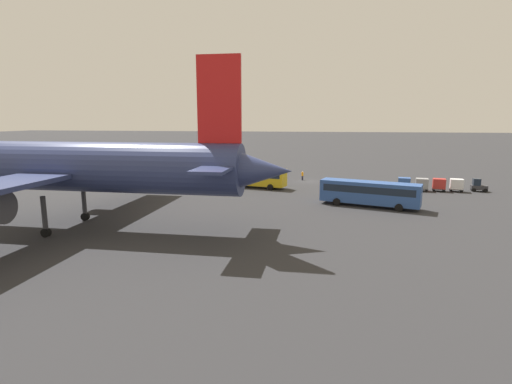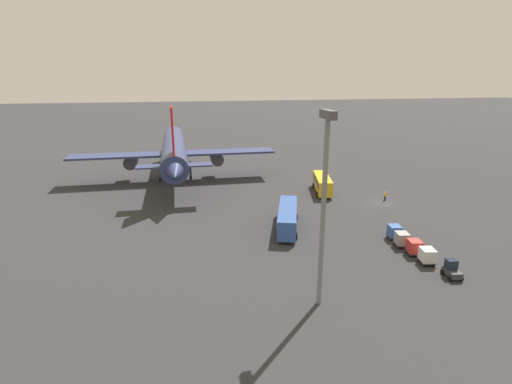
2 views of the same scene
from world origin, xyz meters
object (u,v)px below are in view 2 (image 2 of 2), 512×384
Objects in this scene: shuttle_bus_near at (322,183)px; worker_person at (385,196)px; cargo_cart_red at (414,247)px; cargo_cart_grey at (402,239)px; airplane at (174,150)px; baggage_tug at (452,270)px; cargo_cart_white at (427,255)px; shuttle_bus_far at (288,216)px; cargo_cart_blue at (394,231)px.

shuttle_bus_near is 12.38m from worker_person.
cargo_cart_red and cargo_cart_grey have the same top height.
worker_person is (-24.68, -38.77, -5.74)m from airplane.
baggage_tug reaches higher than cargo_cart_white.
shuttle_bus_far reaches higher than shuttle_bus_near.
worker_person is at bearing -122.66° from airplane.
airplane reaches higher than shuttle_bus_far.
cargo_cart_red is 5.40m from cargo_cart_blue.
cargo_cart_blue is (-7.05, -14.02, -0.82)m from shuttle_bus_far.
shuttle_bus_near is 32.93m from cargo_cart_white.
worker_person is 0.77× the size of cargo_cart_blue.
baggage_tug is 29.78m from worker_person.
cargo_cart_white is at bearing -176.79° from cargo_cart_grey.
cargo_cart_white and cargo_cart_red have the same top height.
baggage_tug is 1.13× the size of cargo_cart_white.
cargo_cart_white is at bearing -164.02° from shuttle_bus_near.
airplane is 4.71× the size of shuttle_bus_near.
cargo_cart_grey is (-27.48, -1.34, -0.79)m from shuttle_bus_near.
airplane is 62.40m from baggage_tug.
cargo_cart_grey is (-44.60, -30.37, -5.42)m from airplane.
cargo_cart_blue is at bearing -162.83° from shuttle_bus_near.
shuttle_bus_near is (-17.12, -29.03, -4.63)m from airplane.
worker_person is (10.18, -22.00, -1.14)m from shuttle_bus_far.
cargo_cart_grey is 1.00× the size of cargo_cart_blue.
cargo_cart_red is (-47.30, -30.58, -5.42)m from airplane.
airplane reaches higher than cargo_cart_red.
cargo_cart_red is at bearing 2.03° from cargo_cart_white.
airplane is 23.07× the size of cargo_cart_white.
cargo_cart_blue reaches higher than worker_person.
baggage_tug is 9.03m from cargo_cart_grey.
baggage_tug is at bearing -124.50° from shuttle_bus_far.
shuttle_bus_near is 4.90× the size of cargo_cart_blue.
airplane reaches higher than shuttle_bus_near.
airplane is at bearing 31.53° from cargo_cart_white.
shuttle_bus_near reaches higher than cargo_cart_red.
worker_person is at bearing -114.71° from shuttle_bus_near.
airplane is 23.07× the size of cargo_cart_blue.
baggage_tug is at bearing -166.56° from cargo_cart_white.
shuttle_bus_far is at bearing 42.56° from cargo_cart_white.
shuttle_bus_far is 20.58m from cargo_cart_white.
cargo_cart_grey is (-19.92, 8.40, 0.32)m from worker_person.
shuttle_bus_far is at bearing -154.49° from airplane.
shuttle_bus_near reaches higher than cargo_cart_grey.
airplane is at bearing 72.59° from shuttle_bus_near.
cargo_cart_grey reaches higher than worker_person.
cargo_cart_blue is (2.70, -0.41, 0.00)m from cargo_cart_grey.
shuttle_bus_far is 5.87× the size of cargo_cart_white.
worker_person is 0.77× the size of cargo_cart_grey.
baggage_tug is at bearing -172.67° from cargo_cart_grey.
cargo_cart_white is at bearing 162.28° from worker_person.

